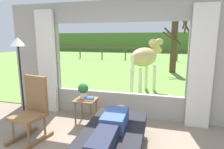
{
  "coord_description": "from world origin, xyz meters",
  "views": [
    {
      "loc": [
        0.97,
        -1.83,
        1.77
      ],
      "look_at": [
        0.0,
        1.8,
        1.05
      ],
      "focal_mm": 30.62,
      "sensor_mm": 36.0,
      "label": 1
    }
  ],
  "objects_px": {
    "floor_lamp_left": "(19,54)",
    "pasture_tree": "(175,44)",
    "side_table": "(86,103)",
    "potted_plant": "(83,90)",
    "recliner_sofa": "(113,143)",
    "book_stack": "(89,99)",
    "reclining_person": "(112,125)",
    "rocking_chair": "(33,109)",
    "horse": "(146,57)"
  },
  "relations": [
    {
      "from": "potted_plant",
      "to": "rocking_chair",
      "type": "bearing_deg",
      "value": -123.45
    },
    {
      "from": "side_table",
      "to": "horse",
      "type": "distance_m",
      "value": 2.94
    },
    {
      "from": "book_stack",
      "to": "horse",
      "type": "bearing_deg",
      "value": 72.48
    },
    {
      "from": "reclining_person",
      "to": "rocking_chair",
      "type": "bearing_deg",
      "value": 170.5
    },
    {
      "from": "horse",
      "to": "pasture_tree",
      "type": "xyz_separation_m",
      "value": [
        1.08,
        3.96,
        0.32
      ]
    },
    {
      "from": "recliner_sofa",
      "to": "horse",
      "type": "xyz_separation_m",
      "value": [
        0.13,
        3.67,
        0.94
      ]
    },
    {
      "from": "potted_plant",
      "to": "book_stack",
      "type": "relative_size",
      "value": 1.76
    },
    {
      "from": "rocking_chair",
      "to": "pasture_tree",
      "type": "bearing_deg",
      "value": 80.35
    },
    {
      "from": "book_stack",
      "to": "pasture_tree",
      "type": "bearing_deg",
      "value": 73.76
    },
    {
      "from": "potted_plant",
      "to": "horse",
      "type": "bearing_deg",
      "value": 68.27
    },
    {
      "from": "recliner_sofa",
      "to": "book_stack",
      "type": "height_order",
      "value": "book_stack"
    },
    {
      "from": "book_stack",
      "to": "horse",
      "type": "height_order",
      "value": "horse"
    },
    {
      "from": "recliner_sofa",
      "to": "floor_lamp_left",
      "type": "bearing_deg",
      "value": 158.72
    },
    {
      "from": "floor_lamp_left",
      "to": "pasture_tree",
      "type": "distance_m",
      "value": 7.64
    },
    {
      "from": "recliner_sofa",
      "to": "horse",
      "type": "relative_size",
      "value": 0.98
    },
    {
      "from": "reclining_person",
      "to": "pasture_tree",
      "type": "distance_m",
      "value": 7.83
    },
    {
      "from": "recliner_sofa",
      "to": "floor_lamp_left",
      "type": "height_order",
      "value": "floor_lamp_left"
    },
    {
      "from": "rocking_chair",
      "to": "horse",
      "type": "bearing_deg",
      "value": 75.42
    },
    {
      "from": "book_stack",
      "to": "potted_plant",
      "type": "bearing_deg",
      "value": 145.5
    },
    {
      "from": "reclining_person",
      "to": "side_table",
      "type": "bearing_deg",
      "value": 127.63
    },
    {
      "from": "potted_plant",
      "to": "book_stack",
      "type": "distance_m",
      "value": 0.26
    },
    {
      "from": "book_stack",
      "to": "floor_lamp_left",
      "type": "relative_size",
      "value": 0.1
    },
    {
      "from": "rocking_chair",
      "to": "side_table",
      "type": "distance_m",
      "value": 1.06
    },
    {
      "from": "book_stack",
      "to": "reclining_person",
      "type": "bearing_deg",
      "value": -52.9
    },
    {
      "from": "book_stack",
      "to": "floor_lamp_left",
      "type": "xyz_separation_m",
      "value": [
        -1.51,
        -0.11,
        0.89
      ]
    },
    {
      "from": "side_table",
      "to": "pasture_tree",
      "type": "xyz_separation_m",
      "value": [
        2.05,
        6.64,
        1.05
      ]
    },
    {
      "from": "reclining_person",
      "to": "potted_plant",
      "type": "distance_m",
      "value": 1.45
    },
    {
      "from": "rocking_chair",
      "to": "floor_lamp_left",
      "type": "distance_m",
      "value": 1.34
    },
    {
      "from": "book_stack",
      "to": "horse",
      "type": "relative_size",
      "value": 0.1
    },
    {
      "from": "potted_plant",
      "to": "floor_lamp_left",
      "type": "relative_size",
      "value": 0.18
    },
    {
      "from": "reclining_person",
      "to": "floor_lamp_left",
      "type": "xyz_separation_m",
      "value": [
        -2.25,
        0.87,
        0.92
      ]
    },
    {
      "from": "rocking_chair",
      "to": "floor_lamp_left",
      "type": "relative_size",
      "value": 0.63
    },
    {
      "from": "reclining_person",
      "to": "horse",
      "type": "height_order",
      "value": "horse"
    },
    {
      "from": "potted_plant",
      "to": "horse",
      "type": "distance_m",
      "value": 2.86
    },
    {
      "from": "recliner_sofa",
      "to": "rocking_chair",
      "type": "distance_m",
      "value": 1.55
    },
    {
      "from": "pasture_tree",
      "to": "book_stack",
      "type": "bearing_deg",
      "value": -106.24
    },
    {
      "from": "reclining_person",
      "to": "floor_lamp_left",
      "type": "bearing_deg",
      "value": 157.6
    },
    {
      "from": "rocking_chair",
      "to": "book_stack",
      "type": "distance_m",
      "value": 1.08
    },
    {
      "from": "side_table",
      "to": "floor_lamp_left",
      "type": "relative_size",
      "value": 0.29
    },
    {
      "from": "rocking_chair",
      "to": "pasture_tree",
      "type": "height_order",
      "value": "pasture_tree"
    },
    {
      "from": "floor_lamp_left",
      "to": "rocking_chair",
      "type": "bearing_deg",
      "value": -41.1
    },
    {
      "from": "pasture_tree",
      "to": "rocking_chair",
      "type": "bearing_deg",
      "value": -109.99
    },
    {
      "from": "horse",
      "to": "recliner_sofa",
      "type": "bearing_deg",
      "value": -64.48
    },
    {
      "from": "side_table",
      "to": "potted_plant",
      "type": "relative_size",
      "value": 1.63
    },
    {
      "from": "rocking_chair",
      "to": "pasture_tree",
      "type": "relative_size",
      "value": 0.35
    },
    {
      "from": "rocking_chair",
      "to": "side_table",
      "type": "relative_size",
      "value": 2.15
    },
    {
      "from": "recliner_sofa",
      "to": "potted_plant",
      "type": "height_order",
      "value": "potted_plant"
    },
    {
      "from": "recliner_sofa",
      "to": "reclining_person",
      "type": "xyz_separation_m",
      "value": [
        0.0,
        -0.05,
        0.3
      ]
    },
    {
      "from": "side_table",
      "to": "horse",
      "type": "bearing_deg",
      "value": 70.21
    },
    {
      "from": "floor_lamp_left",
      "to": "pasture_tree",
      "type": "xyz_separation_m",
      "value": [
        3.46,
        6.81,
        0.04
      ]
    }
  ]
}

